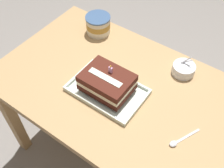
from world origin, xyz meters
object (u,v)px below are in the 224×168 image
at_px(foil_tray, 107,91).
at_px(birthday_cake, 107,82).
at_px(bowl_stack, 183,69).
at_px(ice_cream_tub, 98,24).
at_px(serving_spoon_near_tray, 177,142).

xyz_separation_m(foil_tray, birthday_cake, (0.00, -0.00, 0.06)).
relative_size(bowl_stack, ice_cream_tub, 0.81).
bearing_deg(birthday_cake, ice_cream_tub, 132.62).
bearing_deg(foil_tray, birthday_cake, -90.00).
relative_size(birthday_cake, ice_cream_tub, 1.60).
bearing_deg(bowl_stack, foil_tray, -126.82).
bearing_deg(ice_cream_tub, serving_spoon_near_tray, -28.74).
height_order(foil_tray, ice_cream_tub, ice_cream_tub).
height_order(bowl_stack, serving_spoon_near_tray, bowl_stack).
xyz_separation_m(foil_tray, ice_cream_tub, (-0.30, 0.33, 0.05)).
distance_m(foil_tray, ice_cream_tub, 0.45).
xyz_separation_m(bowl_stack, serving_spoon_near_tray, (0.15, -0.37, -0.02)).
distance_m(birthday_cake, bowl_stack, 0.40).
relative_size(foil_tray, serving_spoon_near_tray, 2.35).
bearing_deg(birthday_cake, bowl_stack, 53.18).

